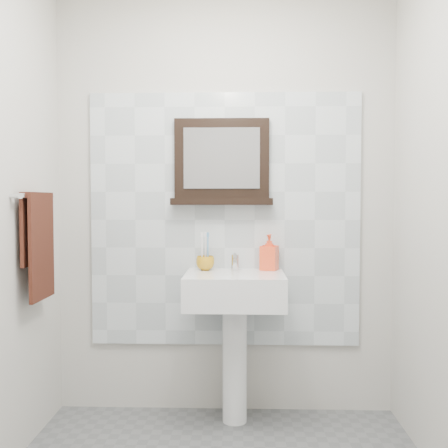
# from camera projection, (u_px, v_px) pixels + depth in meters

# --- Properties ---
(back_wall) EXTENTS (2.00, 0.01, 2.50)m
(back_wall) POSITION_uv_depth(u_px,v_px,m) (225.00, 203.00, 3.12)
(back_wall) COLOR beige
(back_wall) RESTS_ON ground
(front_wall) EXTENTS (2.00, 0.01, 2.50)m
(front_wall) POSITION_uv_depth(u_px,v_px,m) (187.00, 211.00, 0.93)
(front_wall) COLOR beige
(front_wall) RESTS_ON ground
(splashback) EXTENTS (1.60, 0.02, 1.50)m
(splashback) POSITION_uv_depth(u_px,v_px,m) (225.00, 220.00, 3.12)
(splashback) COLOR silver
(splashback) RESTS_ON back_wall
(pedestal_sink) EXTENTS (0.55, 0.44, 0.96)m
(pedestal_sink) POSITION_uv_depth(u_px,v_px,m) (235.00, 306.00, 2.92)
(pedestal_sink) COLOR white
(pedestal_sink) RESTS_ON ground
(toothbrush_cup) EXTENTS (0.14, 0.14, 0.08)m
(toothbrush_cup) POSITION_uv_depth(u_px,v_px,m) (205.00, 263.00, 3.04)
(toothbrush_cup) COLOR #BE8616
(toothbrush_cup) RESTS_ON pedestal_sink
(toothbrushes) EXTENTS (0.05, 0.04, 0.21)m
(toothbrushes) POSITION_uv_depth(u_px,v_px,m) (205.00, 249.00, 3.03)
(toothbrushes) COLOR white
(toothbrushes) RESTS_ON toothbrush_cup
(soap_dispenser) EXTENTS (0.12, 0.12, 0.21)m
(soap_dispenser) POSITION_uv_depth(u_px,v_px,m) (269.00, 252.00, 3.04)
(soap_dispenser) COLOR red
(soap_dispenser) RESTS_ON pedestal_sink
(framed_mirror) EXTENTS (0.59, 0.11, 0.50)m
(framed_mirror) POSITION_uv_depth(u_px,v_px,m) (222.00, 164.00, 3.07)
(framed_mirror) COLOR black
(framed_mirror) RESTS_ON back_wall
(towel_bar) EXTENTS (0.07, 0.40, 0.03)m
(towel_bar) POSITION_uv_depth(u_px,v_px,m) (36.00, 196.00, 2.67)
(towel_bar) COLOR silver
(towel_bar) RESTS_ON left_wall
(hand_towel) EXTENTS (0.06, 0.30, 0.55)m
(hand_towel) POSITION_uv_depth(u_px,v_px,m) (38.00, 237.00, 2.68)
(hand_towel) COLOR #35160E
(hand_towel) RESTS_ON towel_bar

